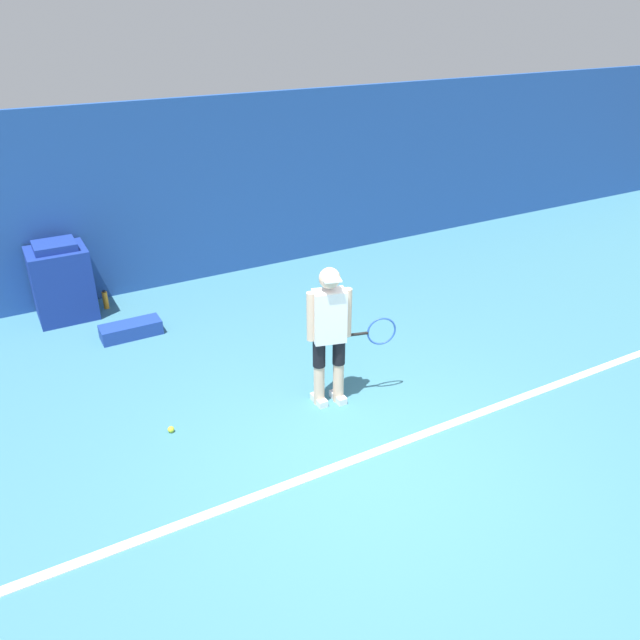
# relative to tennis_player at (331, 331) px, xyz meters

# --- Properties ---
(ground_plane) EXTENTS (24.00, 24.00, 0.00)m
(ground_plane) POSITION_rel_tennis_player_xyz_m (-0.23, -1.10, -0.89)
(ground_plane) COLOR teal
(back_wall) EXTENTS (24.00, 0.10, 2.78)m
(back_wall) POSITION_rel_tennis_player_xyz_m (-0.23, 4.07, 0.50)
(back_wall) COLOR #234C99
(back_wall) RESTS_ON ground_plane
(court_baseline) EXTENTS (21.60, 0.10, 0.01)m
(court_baseline) POSITION_rel_tennis_player_xyz_m (-0.23, -0.99, -0.89)
(court_baseline) COLOR white
(court_baseline) RESTS_ON ground_plane
(tennis_player) EXTENTS (0.96, 0.35, 1.61)m
(tennis_player) POSITION_rel_tennis_player_xyz_m (0.00, 0.00, 0.00)
(tennis_player) COLOR beige
(tennis_player) RESTS_ON ground_plane
(tennis_ball) EXTENTS (0.07, 0.07, 0.07)m
(tennis_ball) POSITION_rel_tennis_player_xyz_m (-1.72, 0.31, -0.86)
(tennis_ball) COLOR #D1E533
(tennis_ball) RESTS_ON ground_plane
(covered_chair) EXTENTS (0.77, 0.67, 1.11)m
(covered_chair) POSITION_rel_tennis_player_xyz_m (-2.21, 3.64, -0.36)
(covered_chair) COLOR navy
(covered_chair) RESTS_ON ground_plane
(equipment_bag) EXTENTS (0.79, 0.31, 0.19)m
(equipment_bag) POSITION_rel_tennis_player_xyz_m (-1.57, 2.61, -0.80)
(equipment_bag) COLOR #1E3D99
(equipment_bag) RESTS_ON ground_plane
(water_bottle) EXTENTS (0.08, 0.08, 0.28)m
(water_bottle) POSITION_rel_tennis_player_xyz_m (-1.68, 3.64, -0.76)
(water_bottle) COLOR orange
(water_bottle) RESTS_ON ground_plane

